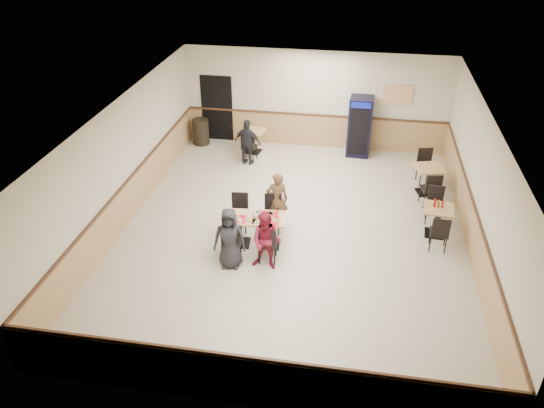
% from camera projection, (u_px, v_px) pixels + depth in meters
% --- Properties ---
extents(ground, '(10.00, 10.00, 0.00)m').
position_uv_depth(ground, '(293.00, 232.00, 12.55)').
color(ground, beige).
rests_on(ground, ground).
extents(room_shell, '(10.00, 10.00, 10.00)m').
position_uv_depth(room_shell, '(372.00, 168.00, 14.16)').
color(room_shell, silver).
rests_on(room_shell, ground).
extents(main_table, '(1.41, 0.79, 0.73)m').
position_uv_depth(main_table, '(255.00, 226.00, 11.86)').
color(main_table, black).
rests_on(main_table, ground).
extents(main_chairs, '(1.33, 1.69, 0.92)m').
position_uv_depth(main_chairs, '(253.00, 227.00, 11.88)').
color(main_chairs, black).
rests_on(main_chairs, ground).
extents(diner_woman_left, '(0.71, 0.50, 1.39)m').
position_uv_depth(diner_woman_left, '(230.00, 238.00, 11.08)').
color(diner_woman_left, black).
rests_on(diner_woman_left, ground).
extents(diner_woman_right, '(0.71, 0.58, 1.34)m').
position_uv_depth(diner_woman_right, '(267.00, 241.00, 11.03)').
color(diner_woman_right, maroon).
rests_on(diner_woman_right, ground).
extents(diner_man_opposite, '(0.58, 0.45, 1.42)m').
position_uv_depth(diner_man_opposite, '(277.00, 200.00, 12.42)').
color(diner_man_opposite, brown).
rests_on(diner_man_opposite, ground).
extents(lone_diner, '(0.85, 0.48, 1.36)m').
position_uv_depth(lone_diner, '(248.00, 142.00, 15.33)').
color(lone_diner, black).
rests_on(lone_diner, ground).
extents(tabletop_clutter, '(1.20, 0.65, 0.12)m').
position_uv_depth(tabletop_clutter, '(256.00, 217.00, 11.68)').
color(tabletop_clutter, red).
rests_on(tabletop_clutter, main_table).
extents(side_table_near, '(0.73, 0.73, 0.72)m').
position_uv_depth(side_table_near, '(437.00, 217.00, 12.21)').
color(side_table_near, black).
rests_on(side_table_near, ground).
extents(side_table_near_chair_south, '(0.46, 0.46, 0.91)m').
position_uv_depth(side_table_near_chair_south, '(439.00, 232.00, 11.73)').
color(side_table_near_chair_south, black).
rests_on(side_table_near_chair_south, ground).
extents(side_table_near_chair_north, '(0.46, 0.46, 0.91)m').
position_uv_depth(side_table_near_chair_north, '(435.00, 205.00, 12.71)').
color(side_table_near_chair_north, black).
rests_on(side_table_near_chair_north, ground).
extents(side_table_far, '(0.87, 0.87, 0.77)m').
position_uv_depth(side_table_far, '(428.00, 176.00, 13.90)').
color(side_table_far, black).
rests_on(side_table_far, ground).
extents(side_table_far_chair_south, '(0.55, 0.55, 0.97)m').
position_uv_depth(side_table_far_chair_south, '(430.00, 188.00, 13.39)').
color(side_table_far_chair_south, black).
rests_on(side_table_far_chair_south, ground).
extents(side_table_far_chair_north, '(0.55, 0.55, 0.97)m').
position_uv_depth(side_table_far_chair_north, '(426.00, 166.00, 14.43)').
color(side_table_far_chair_north, black).
rests_on(side_table_far_chair_north, ground).
extents(condiment_caddy, '(0.23, 0.06, 0.20)m').
position_uv_depth(condiment_caddy, '(438.00, 204.00, 12.09)').
color(condiment_caddy, '#A8130C').
rests_on(condiment_caddy, side_table_near).
extents(back_table, '(0.77, 0.77, 0.72)m').
position_uv_depth(back_table, '(253.00, 138.00, 16.12)').
color(back_table, black).
rests_on(back_table, ground).
extents(back_table_chair_lone, '(0.48, 0.48, 0.91)m').
position_uv_depth(back_table_chair_lone, '(250.00, 146.00, 15.65)').
color(back_table_chair_lone, black).
rests_on(back_table_chair_lone, ground).
extents(pepsi_cooler, '(0.71, 0.72, 1.80)m').
position_uv_depth(pepsi_cooler, '(360.00, 127.00, 15.79)').
color(pepsi_cooler, black).
rests_on(pepsi_cooler, ground).
extents(trash_bin, '(0.51, 0.51, 0.81)m').
position_uv_depth(trash_bin, '(201.00, 132.00, 16.71)').
color(trash_bin, black).
rests_on(trash_bin, ground).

